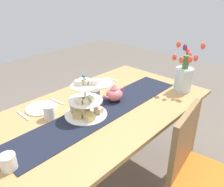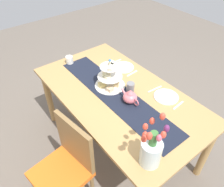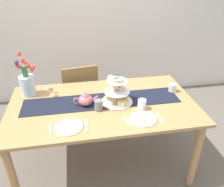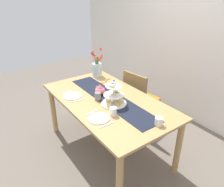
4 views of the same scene
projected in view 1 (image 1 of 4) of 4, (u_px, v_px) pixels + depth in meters
ground_plane at (102, 183)px, 2.06m from camera, size 8.00×8.00×0.00m
dining_table at (100, 119)px, 1.76m from camera, size 1.76×0.98×0.78m
chair_left at (197, 169)px, 1.53m from camera, size 0.48×0.48×0.91m
table_runner at (104, 110)px, 1.69m from camera, size 1.49×0.30×0.00m
tiered_cake_stand at (85, 104)px, 1.59m from camera, size 0.30×0.30×0.30m
teapot at (114, 94)px, 1.80m from camera, size 0.24×0.13×0.14m
tulip_vase at (184, 75)px, 1.94m from camera, size 0.18×0.21×0.43m
cream_jug at (8, 162)px, 1.14m from camera, size 0.08×0.08×0.08m
dinner_plate_left at (101, 84)px, 2.12m from camera, size 0.23×0.23×0.01m
fork_left at (111, 79)px, 2.21m from camera, size 0.03×0.15×0.01m
knife_left at (89, 89)px, 2.02m from camera, size 0.03×0.17×0.01m
dinner_plate_right at (41, 108)px, 1.71m from camera, size 0.23×0.23×0.01m
fork_right at (58, 102)px, 1.80m from camera, size 0.03×0.15×0.01m
knife_right at (23, 116)px, 1.61m from camera, size 0.02×0.17×0.01m
mug_grey at (95, 95)px, 1.79m from camera, size 0.08×0.08×0.09m
mug_white_text at (49, 112)px, 1.57m from camera, size 0.08×0.08×0.09m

